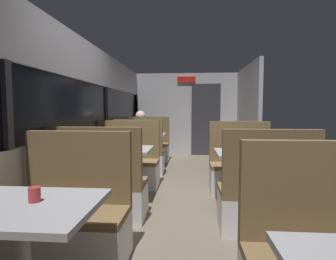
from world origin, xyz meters
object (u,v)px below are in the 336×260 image
at_px(dining_table_near_window, 20,221).
at_px(bench_mid_window_facing_entry, 130,167).
at_px(bench_mid_window_facing_end, 105,192).
at_px(bench_rear_aisle_facing_end, 265,201).
at_px(dining_table_far_window, 145,138).
at_px(coffee_cup_primary, 34,195).
at_px(dining_table_mid_window, 119,155).
at_px(bench_far_window_facing_end, 140,157).
at_px(seated_passenger, 140,147).
at_px(bench_near_window_facing_entry, 72,223).
at_px(bench_rear_aisle_facing_entry, 241,171).
at_px(dining_table_rear_aisle, 251,160).
at_px(coffee_cup_secondary, 140,132).
at_px(bench_far_window_facing_entry, 150,148).

height_order(dining_table_near_window, bench_mid_window_facing_entry, bench_mid_window_facing_entry).
bearing_deg(bench_mid_window_facing_end, bench_rear_aisle_facing_end, -6.38).
distance_m(dining_table_near_window, bench_rear_aisle_facing_end, 2.29).
xyz_separation_m(dining_table_far_window, coffee_cup_primary, (0.07, -4.53, 0.15)).
bearing_deg(dining_table_mid_window, coffee_cup_primary, -88.25).
xyz_separation_m(bench_far_window_facing_end, seated_passenger, (0.00, 0.07, 0.21)).
bearing_deg(bench_rear_aisle_facing_end, bench_mid_window_facing_end, 173.62).
relative_size(dining_table_near_window, bench_mid_window_facing_entry, 0.82).
relative_size(bench_near_window_facing_entry, bench_rear_aisle_facing_end, 1.00).
xyz_separation_m(bench_near_window_facing_entry, dining_table_mid_window, (0.00, 1.59, 0.31)).
bearing_deg(bench_mid_window_facing_entry, dining_table_mid_window, -90.00).
distance_m(dining_table_mid_window, bench_rear_aisle_facing_entry, 1.88).
bearing_deg(bench_far_window_facing_end, seated_passenger, 90.00).
relative_size(bench_mid_window_facing_entry, dining_table_far_window, 1.22).
relative_size(dining_table_rear_aisle, seated_passenger, 0.71).
distance_m(bench_near_window_facing_entry, bench_mid_window_facing_entry, 2.29).
bearing_deg(bench_rear_aisle_facing_entry, bench_mid_window_facing_end, -146.19).
bearing_deg(coffee_cup_primary, coffee_cup_secondary, 92.19).
xyz_separation_m(bench_near_window_facing_entry, bench_mid_window_facing_entry, (0.00, 2.29, 0.00)).
relative_size(dining_table_far_window, bench_far_window_facing_end, 0.82).
bearing_deg(coffee_cup_secondary, bench_near_window_facing_entry, -88.47).
distance_m(dining_table_far_window, seated_passenger, 0.64).
xyz_separation_m(dining_table_rear_aisle, coffee_cup_primary, (-1.72, -2.05, 0.15)).
height_order(seated_passenger, coffee_cup_secondary, seated_passenger).
height_order(bench_near_window_facing_entry, bench_far_window_facing_end, same).
distance_m(dining_table_mid_window, dining_table_far_window, 2.29).
distance_m(dining_table_near_window, bench_rear_aisle_facing_entry, 3.33).
relative_size(dining_table_mid_window, bench_rear_aisle_facing_end, 0.82).
height_order(bench_mid_window_facing_end, coffee_cup_primary, bench_mid_window_facing_end).
height_order(bench_far_window_facing_end, dining_table_rear_aisle, bench_far_window_facing_end).
relative_size(bench_mid_window_facing_end, coffee_cup_primary, 12.22).
bearing_deg(dining_table_near_window, bench_mid_window_facing_entry, 90.00).
xyz_separation_m(dining_table_far_window, bench_far_window_facing_end, (0.00, -0.70, -0.31)).
relative_size(dining_table_rear_aisle, coffee_cup_primary, 10.00).
bearing_deg(dining_table_far_window, coffee_cup_secondary, -137.44).
bearing_deg(dining_table_mid_window, bench_far_window_facing_end, 90.00).
bearing_deg(bench_rear_aisle_facing_entry, bench_far_window_facing_end, 148.66).
bearing_deg(seated_passenger, dining_table_near_window, -90.00).
bearing_deg(dining_table_far_window, bench_far_window_facing_end, -90.00).
height_order(bench_mid_window_facing_end, dining_table_rear_aisle, bench_mid_window_facing_end).
xyz_separation_m(bench_mid_window_facing_end, bench_mid_window_facing_entry, (0.00, 1.40, 0.00)).
bearing_deg(bench_far_window_facing_end, bench_rear_aisle_facing_end, -54.28).
distance_m(bench_mid_window_facing_end, bench_mid_window_facing_entry, 1.40).
xyz_separation_m(coffee_cup_primary, coffee_cup_secondary, (-0.17, 4.44, 0.00)).
height_order(dining_table_rear_aisle, coffee_cup_secondary, coffee_cup_secondary).
bearing_deg(bench_far_window_facing_entry, bench_rear_aisle_facing_entry, -54.28).
relative_size(dining_table_rear_aisle, coffee_cup_secondary, 10.00).
relative_size(dining_table_far_window, bench_rear_aisle_facing_entry, 0.82).
bearing_deg(seated_passenger, coffee_cup_primary, -89.00).
relative_size(bench_mid_window_facing_entry, seated_passenger, 0.87).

